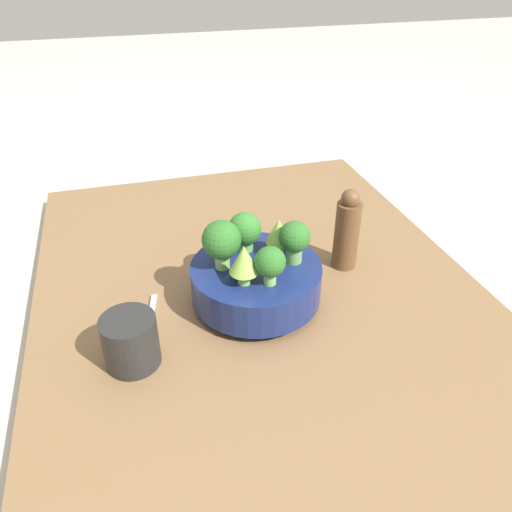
{
  "coord_description": "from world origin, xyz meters",
  "views": [
    {
      "loc": [
        0.65,
        -0.21,
        0.6
      ],
      "look_at": [
        -0.02,
        -0.02,
        0.14
      ],
      "focal_mm": 35.0,
      "sensor_mm": 36.0,
      "label": 1
    }
  ],
  "objects_px": {
    "pepper_mill": "(347,231)",
    "cup": "(131,341)",
    "fork": "(149,330)",
    "bowl": "(256,282)"
  },
  "relations": [
    {
      "from": "cup",
      "to": "pepper_mill",
      "type": "xyz_separation_m",
      "value": [
        -0.15,
        0.42,
        0.04
      ]
    },
    {
      "from": "bowl",
      "to": "pepper_mill",
      "type": "height_order",
      "value": "pepper_mill"
    },
    {
      "from": "bowl",
      "to": "pepper_mill",
      "type": "distance_m",
      "value": 0.21
    },
    {
      "from": "cup",
      "to": "fork",
      "type": "relative_size",
      "value": 0.46
    },
    {
      "from": "pepper_mill",
      "to": "fork",
      "type": "distance_m",
      "value": 0.41
    },
    {
      "from": "bowl",
      "to": "cup",
      "type": "xyz_separation_m",
      "value": [
        0.09,
        -0.22,
        -0.0
      ]
    },
    {
      "from": "bowl",
      "to": "cup",
      "type": "distance_m",
      "value": 0.24
    },
    {
      "from": "bowl",
      "to": "pepper_mill",
      "type": "xyz_separation_m",
      "value": [
        -0.06,
        0.2,
        0.03
      ]
    },
    {
      "from": "pepper_mill",
      "to": "cup",
      "type": "bearing_deg",
      "value": -69.61
    },
    {
      "from": "bowl",
      "to": "fork",
      "type": "height_order",
      "value": "bowl"
    }
  ]
}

